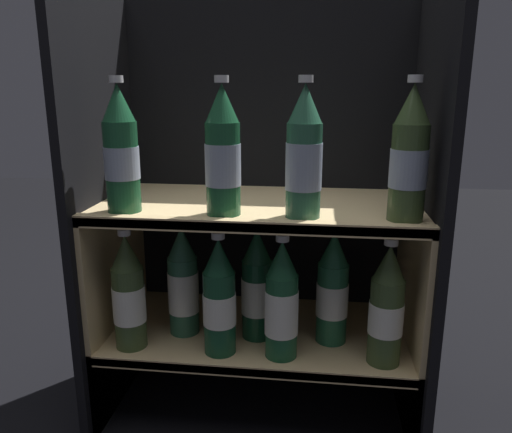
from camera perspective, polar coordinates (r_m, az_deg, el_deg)
fridge_back_wall at (r=1.32m, az=1.31°, el=2.52°), size 0.75×0.02×0.98m
fridge_side_left at (r=1.23m, az=-16.83°, el=0.97°), size 0.02×0.40×0.98m
fridge_side_right at (r=1.15m, az=18.71°, el=-0.11°), size 0.02×0.40×0.98m
shelf_lower at (r=1.25m, az=0.25°, el=-14.20°), size 0.71×0.36×0.20m
shelf_upper at (r=1.16m, az=0.28°, el=-4.58°), size 0.71×0.36×0.52m
bottle_upper_front_0 at (r=1.06m, az=-15.16°, el=7.07°), size 0.07×0.07×0.28m
bottle_upper_front_1 at (r=1.00m, az=-3.82°, el=7.05°), size 0.07×0.07×0.28m
bottle_upper_front_2 at (r=0.99m, az=5.50°, el=6.85°), size 0.07×0.07×0.28m
bottle_upper_front_3 at (r=1.00m, az=17.11°, el=6.45°), size 0.07×0.07×0.28m
bottle_lower_front_0 at (r=1.15m, az=-14.35°, el=-8.71°), size 0.07×0.07×0.28m
bottle_lower_front_1 at (r=1.09m, az=-4.21°, el=-9.46°), size 0.07×0.07×0.28m
bottle_lower_front_2 at (r=1.08m, az=2.94°, el=-9.92°), size 0.07×0.07×0.28m
bottle_lower_front_3 at (r=1.09m, az=14.69°, el=-10.12°), size 0.07×0.07×0.28m
bottle_lower_back_0 at (r=1.19m, az=-8.32°, el=-7.63°), size 0.07×0.07×0.28m
bottle_lower_back_1 at (r=1.16m, az=-0.13°, el=-8.07°), size 0.07×0.07×0.28m
bottle_lower_back_2 at (r=1.15m, az=8.73°, el=-8.38°), size 0.07×0.07×0.28m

